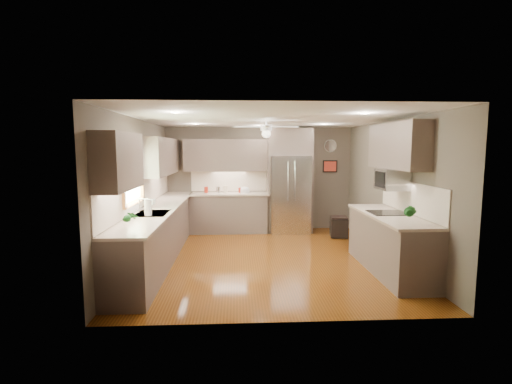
{
  "coord_description": "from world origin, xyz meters",
  "views": [
    {
      "loc": [
        -0.54,
        -6.54,
        1.99
      ],
      "look_at": [
        -0.17,
        0.6,
        1.15
      ],
      "focal_mm": 26.0,
      "sensor_mm": 36.0,
      "label": 1
    }
  ],
  "objects": [
    {
      "name": "ceiling",
      "position": [
        0.0,
        0.0,
        2.5
      ],
      "size": [
        5.0,
        5.0,
        0.0
      ],
      "primitive_type": "plane",
      "rotation": [
        3.14,
        0.0,
        0.0
      ],
      "color": "white",
      "rests_on": "ground"
    },
    {
      "name": "right_run",
      "position": [
        1.93,
        -0.8,
        0.48
      ],
      "size": [
        0.7,
        2.2,
        1.45
      ],
      "color": "brown",
      "rests_on": "ground"
    },
    {
      "name": "framed_print",
      "position": [
        1.75,
        2.48,
        1.55
      ],
      "size": [
        0.36,
        0.03,
        0.3
      ],
      "color": "black",
      "rests_on": "wall_back"
    },
    {
      "name": "recessed_lights",
      "position": [
        -0.04,
        0.4,
        2.49
      ],
      "size": [
        2.84,
        3.14,
        0.01
      ],
      "color": "white",
      "rests_on": "ceiling"
    },
    {
      "name": "canister_a",
      "position": [
        -1.27,
        2.19,
        1.02
      ],
      "size": [
        0.12,
        0.12,
        0.14
      ],
      "primitive_type": "cylinder",
      "rotation": [
        0.0,
        0.0,
        0.35
      ],
      "color": "maroon",
      "rests_on": "back_run"
    },
    {
      "name": "soap_bottle",
      "position": [
        -2.06,
        0.1,
        1.04
      ],
      "size": [
        0.1,
        0.11,
        0.2
      ],
      "primitive_type": "imported",
      "rotation": [
        0.0,
        0.0,
        -0.14
      ],
      "color": "white",
      "rests_on": "left_run"
    },
    {
      "name": "potted_plant_right",
      "position": [
        1.91,
        -1.5,
        1.1
      ],
      "size": [
        0.22,
        0.2,
        0.33
      ],
      "primitive_type": "imported",
      "rotation": [
        0.0,
        0.0,
        -0.39
      ],
      "color": "#17511A",
      "rests_on": "right_run"
    },
    {
      "name": "microwave",
      "position": [
        2.03,
        -0.55,
        1.48
      ],
      "size": [
        0.43,
        0.55,
        0.34
      ],
      "color": "silver",
      "rests_on": "wall_right"
    },
    {
      "name": "canister_b",
      "position": [
        -0.98,
        2.21,
        1.01
      ],
      "size": [
        0.13,
        0.13,
        0.16
      ],
      "primitive_type": "cylinder",
      "rotation": [
        0.0,
        0.0,
        0.38
      ],
      "color": "silver",
      "rests_on": "back_run"
    },
    {
      "name": "window",
      "position": [
        -2.22,
        -0.5,
        1.55
      ],
      "size": [
        0.05,
        1.12,
        0.92
      ],
      "color": "#BFF2B2",
      "rests_on": "wall_left"
    },
    {
      "name": "canister_c",
      "position": [
        -0.81,
        2.24,
        1.03
      ],
      "size": [
        0.13,
        0.13,
        0.16
      ],
      "primitive_type": "cylinder",
      "rotation": [
        0.0,
        0.0,
        0.36
      ],
      "color": "beige",
      "rests_on": "back_run"
    },
    {
      "name": "uppers",
      "position": [
        -0.74,
        0.71,
        1.87
      ],
      "size": [
        4.5,
        4.7,
        0.95
      ],
      "color": "brown",
      "rests_on": "wall_left"
    },
    {
      "name": "wall_front",
      "position": [
        0.0,
        -2.5,
        1.25
      ],
      "size": [
        4.5,
        0.0,
        4.5
      ],
      "primitive_type": "plane",
      "rotation": [
        -1.57,
        0.0,
        0.0
      ],
      "color": "brown",
      "rests_on": "ground"
    },
    {
      "name": "stool",
      "position": [
        1.73,
        1.5,
        0.24
      ],
      "size": [
        0.42,
        0.42,
        0.46
      ],
      "color": "black",
      "rests_on": "ground"
    },
    {
      "name": "wall_back",
      "position": [
        0.0,
        2.5,
        1.25
      ],
      "size": [
        4.5,
        0.0,
        4.5
      ],
      "primitive_type": "plane",
      "rotation": [
        1.57,
        0.0,
        0.0
      ],
      "color": "brown",
      "rests_on": "ground"
    },
    {
      "name": "wall_right",
      "position": [
        2.25,
        0.0,
        1.25
      ],
      "size": [
        0.0,
        5.0,
        5.0
      ],
      "primitive_type": "plane",
      "rotation": [
        1.57,
        0.0,
        -1.57
      ],
      "color": "brown",
      "rests_on": "ground"
    },
    {
      "name": "floor",
      "position": [
        0.0,
        0.0,
        0.0
      ],
      "size": [
        5.0,
        5.0,
        0.0
      ],
      "primitive_type": "plane",
      "color": "#532A0B",
      "rests_on": "ground"
    },
    {
      "name": "sink",
      "position": [
        -1.93,
        -0.5,
        0.91
      ],
      "size": [
        0.5,
        0.7,
        0.32
      ],
      "color": "silver",
      "rests_on": "left_run"
    },
    {
      "name": "bowl",
      "position": [
        -0.36,
        2.16,
        0.97
      ],
      "size": [
        0.29,
        0.29,
        0.06
      ],
      "primitive_type": "imported",
      "rotation": [
        0.0,
        0.0,
        -0.28
      ],
      "color": "beige",
      "rests_on": "back_run"
    },
    {
      "name": "potted_plant_left",
      "position": [
        -1.94,
        -1.69,
        1.09
      ],
      "size": [
        0.18,
        0.13,
        0.31
      ],
      "primitive_type": "imported",
      "rotation": [
        0.0,
        0.0,
        -0.16
      ],
      "color": "#17511A",
      "rests_on": "left_run"
    },
    {
      "name": "left_run",
      "position": [
        -1.95,
        0.15,
        0.48
      ],
      "size": [
        0.65,
        4.7,
        1.45
      ],
      "color": "brown",
      "rests_on": "ground"
    },
    {
      "name": "ceiling_fan",
      "position": [
        -0.0,
        0.3,
        2.33
      ],
      "size": [
        1.18,
        1.18,
        0.32
      ],
      "color": "white",
      "rests_on": "ceiling"
    },
    {
      "name": "wall_clock",
      "position": [
        1.75,
        2.48,
        2.05
      ],
      "size": [
        0.3,
        0.03,
        0.3
      ],
      "color": "white",
      "rests_on": "wall_back"
    },
    {
      "name": "paper_towel",
      "position": [
        -1.92,
        -0.78,
        1.08
      ],
      "size": [
        0.11,
        0.11,
        0.28
      ],
      "color": "white",
      "rests_on": "left_run"
    },
    {
      "name": "canister_d",
      "position": [
        -0.47,
        2.23,
        1.0
      ],
      "size": [
        0.09,
        0.09,
        0.12
      ],
      "primitive_type": "cylinder",
      "rotation": [
        0.0,
        0.0,
        0.15
      ],
      "color": "maroon",
      "rests_on": "back_run"
    },
    {
      "name": "back_run",
      "position": [
        -0.72,
        2.2,
        0.48
      ],
      "size": [
        1.85,
        0.65,
        1.45
      ],
      "color": "brown",
      "rests_on": "ground"
    },
    {
      "name": "refrigerator",
      "position": [
        0.7,
        2.16,
        1.19
      ],
      "size": [
        1.06,
        0.75,
        2.45
      ],
      "color": "silver",
      "rests_on": "ground"
    },
    {
      "name": "wall_left",
      "position": [
        -2.25,
        0.0,
        1.25
      ],
      "size": [
        0.0,
        5.0,
        5.0
      ],
      "primitive_type": "plane",
      "rotation": [
        1.57,
        0.0,
        1.57
      ],
      "color": "brown",
      "rests_on": "ground"
    }
  ]
}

